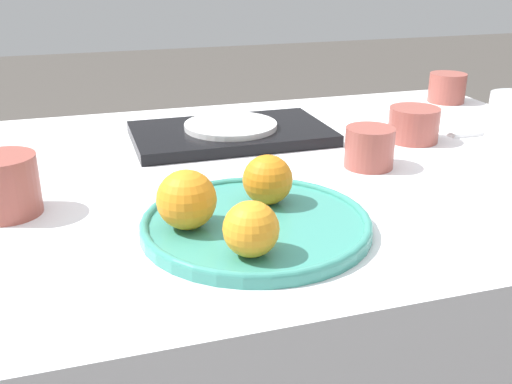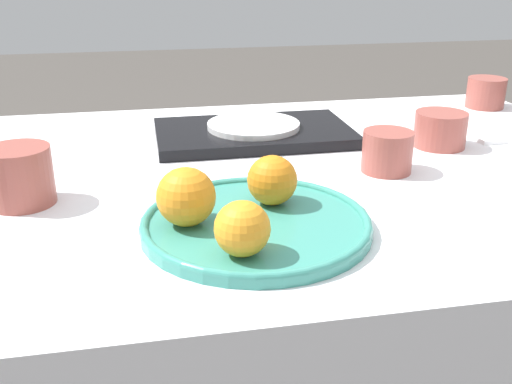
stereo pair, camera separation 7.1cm
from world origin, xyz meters
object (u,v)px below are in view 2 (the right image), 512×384
orange_1 (242,229)px  side_plate (253,125)px  orange_2 (186,197)px  cup_0 (440,129)px  cup_3 (387,152)px  cup_1 (20,176)px  cup_2 (486,93)px  fruit_platter (256,223)px  napkin (498,134)px  serving_tray (253,133)px  orange_0 (272,180)px

orange_1 → side_plate: size_ratio=0.37×
orange_2 → cup_0: 0.53m
side_plate → cup_3: size_ratio=2.17×
cup_1 → cup_2: 0.97m
fruit_platter → cup_3: 0.29m
side_plate → cup_0: size_ratio=1.87×
cup_0 → cup_2: cup_2 is taller
side_plate → orange_1: bearing=-102.3°
side_plate → cup_0: (0.31, -0.11, 0.01)m
side_plate → cup_1: 0.43m
fruit_platter → napkin: bearing=30.7°
serving_tray → cup_1: (-0.36, -0.23, 0.03)m
napkin → side_plate: bearing=171.1°
side_plate → cup_3: 0.27m
orange_1 → napkin: bearing=35.4°
orange_1 → cup_3: size_ratio=0.80×
orange_0 → orange_2: size_ratio=0.91×
cup_1 → napkin: 0.83m
fruit_platter → cup_1: (-0.29, 0.14, 0.03)m
orange_1 → cup_1: 0.34m
side_plate → cup_1: bearing=-147.1°
serving_tray → cup_2: 0.55m
orange_0 → fruit_platter: bearing=-122.4°
orange_2 → orange_1: bearing=-59.4°
cup_1 → cup_3: bearing=2.7°
orange_1 → serving_tray: orange_1 is taller
fruit_platter → orange_2: 0.09m
fruit_platter → side_plate: side_plate is taller
fruit_platter → orange_0: 0.07m
orange_0 → serving_tray: size_ratio=0.19×
orange_1 → napkin: size_ratio=0.52×
orange_1 → cup_1: (-0.26, 0.22, -0.00)m
cup_0 → cup_3: size_ratio=1.16×
orange_2 → cup_2: 0.85m
cup_0 → cup_1: bearing=-169.3°
serving_tray → cup_3: bearing=-51.1°
fruit_platter → orange_0: size_ratio=4.36×
serving_tray → cup_2: (0.54, 0.13, 0.02)m
cup_2 → cup_3: same height
napkin → orange_2: bearing=-153.4°
cup_1 → orange_1: bearing=-40.5°
orange_2 → serving_tray: 0.40m
serving_tray → cup_3: cup_3 is taller
fruit_platter → cup_2: (0.61, 0.51, 0.02)m
orange_0 → cup_1: size_ratio=0.75×
side_plate → napkin: (0.45, -0.07, -0.02)m
serving_tray → side_plate: side_plate is taller
cup_3 → napkin: bearing=26.6°
serving_tray → napkin: serving_tray is taller
orange_1 → cup_3: (0.27, 0.25, -0.01)m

